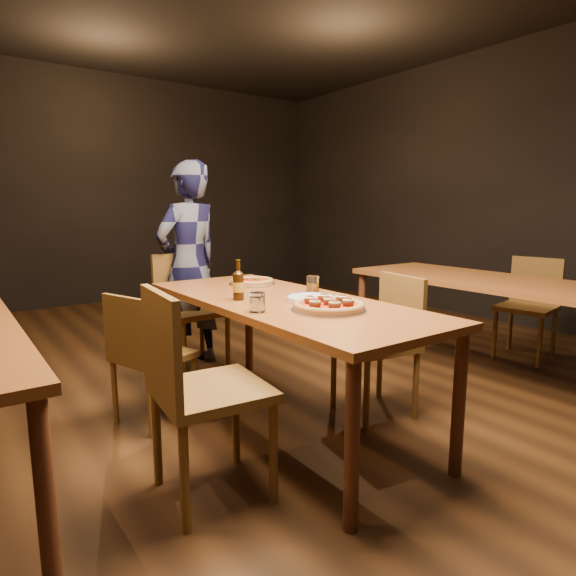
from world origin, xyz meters
TOP-DOWN VIEW (x-y plane):
  - ground at (0.00, 0.00)m, footprint 9.00×9.00m
  - room_shell at (0.00, 0.00)m, footprint 9.00×9.00m
  - table_main at (0.00, 0.00)m, footprint 0.80×2.00m
  - table_right at (1.70, -0.20)m, footprint 0.80×2.00m
  - chair_main_nw at (-0.66, -0.40)m, footprint 0.50×0.50m
  - chair_main_sw at (-0.59, 0.49)m, footprint 0.48×0.48m
  - chair_main_e at (0.54, -0.21)m, footprint 0.48×0.48m
  - chair_end at (-0.01, 1.19)m, footprint 0.48×0.48m
  - chair_nbr_right at (2.38, -0.17)m, footprint 0.48×0.48m
  - pizza_meatball at (0.01, -0.39)m, footprint 0.38×0.38m
  - pizza_margherita at (0.14, 0.56)m, footprint 0.31×0.31m
  - plate_stack at (0.09, -0.14)m, footprint 0.27×0.27m
  - beer_bottle at (-0.22, 0.12)m, footprint 0.06×0.06m
  - water_glass at (-0.30, -0.21)m, footprint 0.08×0.08m
  - amber_glass at (0.30, 0.10)m, footprint 0.08×0.08m
  - diner at (0.03, 1.32)m, footprint 0.68×0.54m

SIDE VIEW (x-z plane):
  - ground at x=0.00m, z-range 0.00..0.00m
  - chair_main_sw at x=-0.59m, z-range 0.00..0.82m
  - chair_nbr_right at x=2.38m, z-range 0.00..0.89m
  - chair_main_e at x=0.54m, z-range 0.00..0.89m
  - chair_end at x=-0.01m, z-range 0.00..0.95m
  - chair_main_nw at x=-0.66m, z-range 0.00..0.98m
  - table_main at x=0.00m, z-range 0.30..1.05m
  - table_right at x=1.70m, z-range 0.30..1.05m
  - plate_stack at x=0.09m, z-range 0.75..0.78m
  - pizza_margherita at x=0.14m, z-range 0.75..0.79m
  - pizza_meatball at x=0.01m, z-range 0.74..0.81m
  - amber_glass at x=0.30m, z-range 0.75..0.85m
  - water_glass at x=-0.30m, z-range 0.75..0.85m
  - diner at x=0.03m, z-range 0.00..1.62m
  - beer_bottle at x=-0.22m, z-range 0.72..0.94m
  - room_shell at x=0.00m, z-range -2.64..6.36m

